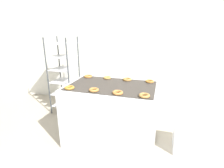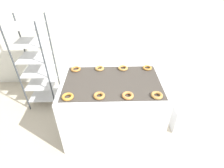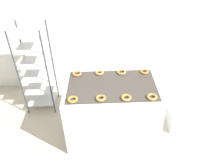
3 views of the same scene
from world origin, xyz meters
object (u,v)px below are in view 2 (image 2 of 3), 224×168
(donut_near_left, at_px, (68,97))
(donut_far_right, at_px, (147,68))
(baking_rack_cart, at_px, (37,64))
(donut_far_midright, at_px, (123,68))
(donut_far_midleft, at_px, (100,68))
(donut_near_midleft, at_px, (99,96))
(donut_near_right, at_px, (157,95))
(donut_near_midright, at_px, (128,96))
(glaze_bin, at_px, (183,116))
(fryer_machine, at_px, (112,107))
(donut_far_left, at_px, (76,69))

(donut_near_left, xyz_separation_m, donut_far_right, (1.07, 0.64, -0.00))
(baking_rack_cart, relative_size, donut_far_midright, 10.95)
(baking_rack_cart, xyz_separation_m, donut_far_midleft, (1.10, -0.42, 0.15))
(baking_rack_cart, bearing_deg, donut_far_right, -13.01)
(donut_near_midleft, height_order, donut_far_midleft, donut_near_midleft)
(donut_near_midleft, height_order, donut_near_right, same)
(donut_near_left, relative_size, donut_near_midright, 0.99)
(donut_near_midright, bearing_deg, glaze_bin, 20.37)
(fryer_machine, height_order, donut_near_right, donut_near_right)
(fryer_machine, bearing_deg, donut_near_midright, -61.70)
(donut_near_left, bearing_deg, donut_far_midright, 42.37)
(glaze_bin, height_order, donut_far_midleft, donut_far_midleft)
(fryer_machine, bearing_deg, baking_rack_cart, 149.91)
(donut_near_midright, relative_size, donut_far_right, 1.03)
(donut_far_midleft, bearing_deg, donut_near_midright, -61.29)
(donut_near_midright, xyz_separation_m, donut_far_midleft, (-0.35, 0.64, -0.00))
(donut_near_right, bearing_deg, donut_near_midright, 179.23)
(donut_far_left, relative_size, donut_far_midright, 0.99)
(donut_near_right, relative_size, donut_far_midleft, 1.07)
(donut_far_midleft, bearing_deg, donut_far_right, -0.13)
(glaze_bin, bearing_deg, donut_near_left, -167.89)
(donut_far_left, bearing_deg, donut_near_left, -90.64)
(donut_near_midright, bearing_deg, donut_far_left, 137.89)
(donut_near_midright, bearing_deg, baking_rack_cart, 143.80)
(donut_near_left, relative_size, donut_far_midright, 0.96)
(donut_far_left, bearing_deg, donut_near_midright, -42.11)
(donut_far_midleft, xyz_separation_m, donut_far_right, (0.71, -0.00, -0.00))
(donut_near_midleft, xyz_separation_m, donut_far_midright, (0.33, 0.64, -0.00))
(donut_near_right, xyz_separation_m, donut_far_midleft, (-0.70, 0.65, -0.00))
(baking_rack_cart, distance_m, donut_near_right, 2.09)
(glaze_bin, height_order, donut_near_right, donut_near_right)
(donut_near_midright, height_order, donut_far_right, donut_near_midright)
(donut_near_midright, distance_m, donut_far_midright, 0.64)
(donut_near_left, height_order, donut_far_right, donut_near_left)
(donut_near_midleft, bearing_deg, donut_far_midleft, 91.27)
(fryer_machine, height_order, donut_far_midright, donut_far_midright)
(donut_far_midright, bearing_deg, donut_far_midleft, 179.97)
(baking_rack_cart, bearing_deg, glaze_bin, -15.96)
(baking_rack_cart, xyz_separation_m, donut_near_midright, (1.45, -1.06, 0.15))
(donut_far_midleft, bearing_deg, fryer_machine, -60.88)
(donut_far_midleft, bearing_deg, donut_near_left, -119.07)
(donut_far_right, bearing_deg, donut_near_left, -149.01)
(donut_near_left, height_order, donut_far_midleft, same)
(donut_near_midleft, relative_size, donut_near_right, 0.98)
(donut_near_left, xyz_separation_m, donut_near_midright, (0.71, -0.00, 0.00))
(baking_rack_cart, height_order, donut_far_midright, baking_rack_cart)
(donut_near_left, bearing_deg, donut_far_midleft, 60.93)
(donut_near_right, height_order, donut_far_midright, donut_near_right)
(donut_far_midleft, height_order, donut_far_right, donut_far_midleft)
(fryer_machine, height_order, glaze_bin, fryer_machine)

